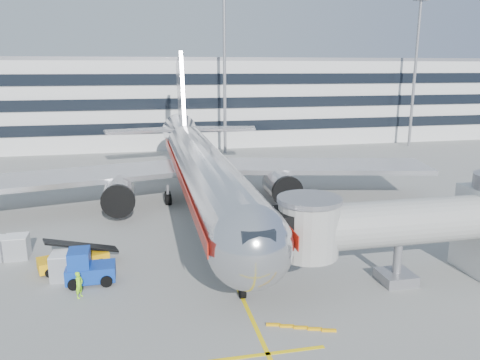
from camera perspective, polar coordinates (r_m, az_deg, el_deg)
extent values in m
plane|color=gray|center=(37.16, -2.39, -8.52)|extent=(180.00, 180.00, 0.00)
cube|color=yellow|center=(46.47, -4.48, -3.94)|extent=(0.25, 70.00, 0.01)
cube|color=yellow|center=(25.02, 3.41, -20.41)|extent=(6.00, 0.25, 0.01)
cylinder|color=silver|center=(43.45, -4.23, 0.56)|extent=(5.00, 36.00, 5.00)
sphere|color=silver|center=(26.49, 1.22, -8.08)|extent=(5.00, 5.00, 5.00)
cone|color=silver|center=(65.84, -7.02, 5.49)|extent=(5.00, 10.00, 5.00)
cube|color=black|center=(24.73, 2.04, -6.92)|extent=(1.80, 1.20, 0.90)
cube|color=#B7B7BC|center=(52.08, 9.24, 1.71)|extent=(24.95, 12.07, 0.50)
cube|color=#B7B7BC|center=(49.16, -20.31, 0.32)|extent=(24.95, 12.07, 0.50)
cylinder|color=#99999E|center=(47.52, 5.08, -0.81)|extent=(3.00, 4.20, 3.00)
cylinder|color=#99999E|center=(45.56, -14.55, -1.83)|extent=(3.00, 4.20, 3.00)
cylinder|color=black|center=(45.67, 5.81, -1.42)|extent=(3.10, 0.50, 3.10)
cylinder|color=black|center=(43.63, -14.65, -2.52)|extent=(3.10, 0.50, 3.10)
cube|color=#B7B7BC|center=(65.87, -7.17, 9.34)|extent=(0.45, 9.39, 13.72)
cube|color=#B7B7BC|center=(67.44, -2.43, 6.29)|extent=(10.41, 4.94, 0.35)
cube|color=#B7B7BC|center=(66.50, -11.86, 5.91)|extent=(10.41, 4.94, 0.35)
cylinder|color=gray|center=(29.62, 0.28, -12.62)|extent=(0.24, 0.24, 1.80)
cylinder|color=black|center=(29.82, 0.28, -13.40)|extent=(0.35, 0.90, 0.90)
cylinder|color=gray|center=(50.47, -1.51, -1.31)|extent=(0.30, 0.30, 2.00)
cylinder|color=gray|center=(49.74, -8.78, -1.69)|extent=(0.30, 0.30, 2.00)
cube|color=#B7190D|center=(43.78, -0.97, 1.09)|extent=(0.06, 38.00, 0.90)
cube|color=#B7190D|center=(43.12, -7.55, 0.78)|extent=(0.06, 38.00, 0.90)
cylinder|color=#A8A8A3|center=(32.11, 18.99, -4.91)|extent=(13.00, 3.00, 3.00)
cylinder|color=#A8A8A3|center=(29.44, 8.34, -5.96)|extent=(3.80, 3.80, 3.40)
cylinder|color=gray|center=(28.87, 8.47, -2.40)|extent=(4.00, 4.00, 0.30)
cube|color=black|center=(29.03, 5.92, -6.17)|extent=(1.40, 2.60, 2.60)
cylinder|color=gray|center=(33.00, 18.64, -9.20)|extent=(0.56, 0.56, 3.20)
cube|color=gray|center=(33.49, 18.47, -11.17)|extent=(2.20, 2.20, 0.70)
cylinder|color=black|center=(33.06, 17.10, -11.40)|extent=(0.35, 0.70, 0.70)
cylinder|color=black|center=(33.93, 19.81, -10.95)|extent=(0.35, 0.70, 0.70)
cube|color=silver|center=(92.35, -8.62, 9.44)|extent=(150.00, 24.00, 15.00)
cube|color=black|center=(80.67, -7.97, 6.37)|extent=(150.00, 0.30, 1.80)
cube|color=black|center=(80.27, -8.07, 9.21)|extent=(150.00, 0.30, 1.80)
cube|color=black|center=(80.07, -8.17, 12.06)|extent=(150.00, 0.30, 1.80)
cube|color=gray|center=(92.13, -8.79, 14.28)|extent=(150.00, 24.00, 0.60)
cylinder|color=gray|center=(77.18, -1.89, 12.50)|extent=(0.50, 0.50, 25.00)
cylinder|color=gray|center=(89.69, 20.52, 11.83)|extent=(0.50, 0.50, 25.00)
cube|color=#FFB10A|center=(35.86, -19.64, -9.16)|extent=(5.05, 3.06, 0.76)
cube|color=black|center=(35.50, -19.76, -7.71)|extent=(5.12, 2.62, 1.66)
cylinder|color=black|center=(36.46, -22.52, -9.50)|extent=(0.71, 0.48, 0.65)
cylinder|color=black|center=(35.07, -22.20, -10.39)|extent=(0.71, 0.48, 0.65)
cylinder|color=black|center=(36.92, -17.15, -8.75)|extent=(0.71, 0.48, 0.65)
cylinder|color=black|center=(35.55, -16.61, -9.60)|extent=(0.71, 0.48, 0.65)
cube|color=#0E369F|center=(33.13, -17.71, -10.67)|extent=(3.18, 1.85, 1.01)
cube|color=#0E369F|center=(32.81, -19.02, -9.09)|extent=(1.38, 1.71, 1.24)
cube|color=black|center=(32.66, -19.08, -8.46)|extent=(1.26, 1.48, 0.11)
cylinder|color=black|center=(34.14, -19.28, -10.67)|extent=(0.79, 0.35, 0.79)
cylinder|color=black|center=(32.61, -19.58, -11.87)|extent=(0.79, 0.35, 0.79)
cylinder|color=black|center=(33.95, -15.83, -10.55)|extent=(0.79, 0.35, 0.79)
cylinder|color=black|center=(32.41, -15.96, -11.75)|extent=(0.79, 0.35, 0.79)
cube|color=silver|center=(39.14, -25.53, -7.40)|extent=(1.68, 1.68, 1.69)
cube|color=white|center=(38.86, -25.66, -6.20)|extent=(1.68, 1.68, 0.06)
cube|color=silver|center=(34.28, -20.59, -9.80)|extent=(1.81, 1.81, 1.75)
cube|color=white|center=(33.95, -20.72, -8.40)|extent=(1.81, 1.81, 0.07)
imported|color=#96FF1A|center=(31.33, -19.03, -11.98)|extent=(0.65, 0.74, 1.71)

